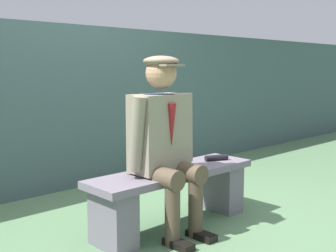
{
  "coord_description": "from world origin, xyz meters",
  "views": [
    {
      "loc": [
        2.31,
        2.38,
        1.25
      ],
      "look_at": [
        0.06,
        0.0,
        0.81
      ],
      "focal_mm": 46.23,
      "sensor_mm": 36.0,
      "label": 1
    }
  ],
  "objects": [
    {
      "name": "seated_man",
      "position": [
        0.15,
        0.06,
        0.75
      ],
      "size": [
        0.6,
        0.58,
        1.34
      ],
      "color": "gray",
      "rests_on": "ground"
    },
    {
      "name": "stadium_wall",
      "position": [
        0.0,
        -1.62,
        0.85
      ],
      "size": [
        12.0,
        0.24,
        1.69
      ],
      "primitive_type": "cube",
      "color": "#3D5455",
      "rests_on": "ground"
    },
    {
      "name": "rolled_magazine",
      "position": [
        -0.5,
        0.02,
        0.49
      ],
      "size": [
        0.21,
        0.13,
        0.05
      ],
      "primitive_type": "cylinder",
      "rotation": [
        0.0,
        1.57,
        -0.39
      ],
      "color": "black",
      "rests_on": "bench"
    },
    {
      "name": "ground_plane",
      "position": [
        0.0,
        0.0,
        0.0
      ],
      "size": [
        30.0,
        30.0,
        0.0
      ],
      "primitive_type": "plane",
      "color": "#557A53"
    },
    {
      "name": "bench",
      "position": [
        0.0,
        0.0,
        0.29
      ],
      "size": [
        1.48,
        0.41,
        0.46
      ],
      "color": "slate",
      "rests_on": "ground"
    }
  ]
}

